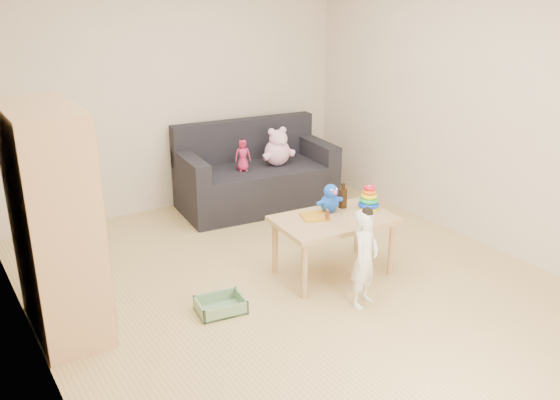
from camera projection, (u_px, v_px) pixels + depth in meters
room at (292, 132)px, 4.56m from camera, size 4.50×4.50×4.50m
wardrobe at (54, 223)px, 4.07m from camera, size 0.46×0.91×1.64m
sofa at (257, 187)px, 6.61m from camera, size 1.76×1.01×0.47m
play_table at (333, 246)px, 5.07m from camera, size 1.03×0.70×0.52m
storage_bin at (221, 305)px, 4.54m from camera, size 0.39×0.32×0.11m
toddler at (365, 260)px, 4.53m from camera, size 0.34×0.28×0.77m
pink_bear at (277, 149)px, 6.53m from camera, size 0.35×0.32×0.36m
doll at (243, 156)px, 6.32m from camera, size 0.20×0.17×0.34m
ring_stacker at (369, 200)px, 5.15m from camera, size 0.19×0.19×0.21m
brown_bottle at (343, 197)px, 5.17m from camera, size 0.08×0.08×0.22m
blue_plush at (330, 198)px, 5.07m from camera, size 0.24×0.21×0.26m
wooden_figure at (327, 215)px, 4.89m from camera, size 0.05×0.05×0.11m
yellow_book at (315, 216)px, 4.98m from camera, size 0.27×0.27×0.02m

